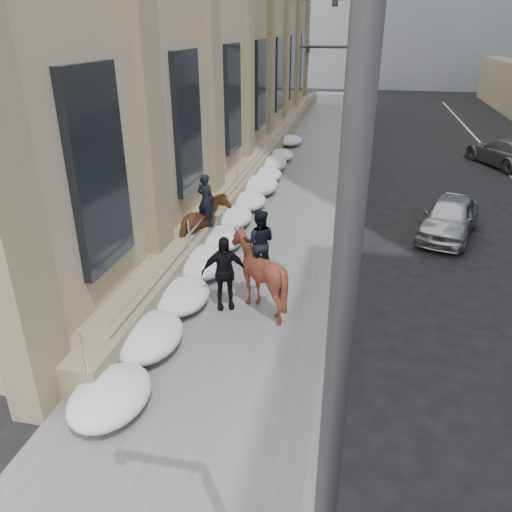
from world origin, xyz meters
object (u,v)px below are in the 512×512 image
at_px(pedestrian, 224,273).
at_px(car_grey, 506,152).
at_px(car_silver, 450,217).
at_px(mounted_horse_right, 258,269).
at_px(mounted_horse_left, 204,222).

relative_size(pedestrian, car_grey, 0.39).
distance_m(car_silver, car_grey, 11.71).
xyz_separation_m(mounted_horse_right, car_silver, (5.64, 6.51, -0.54)).
bearing_deg(mounted_horse_left, car_silver, -141.26).
bearing_deg(mounted_horse_right, car_grey, -125.25).
xyz_separation_m(car_silver, car_grey, (4.31, 10.89, 0.04)).
distance_m(mounted_horse_left, mounted_horse_right, 4.06).
bearing_deg(car_silver, pedestrian, -116.51).
relative_size(mounted_horse_right, pedestrian, 1.33).
distance_m(mounted_horse_right, car_grey, 20.05).
bearing_deg(pedestrian, car_grey, 37.04).
bearing_deg(pedestrian, mounted_horse_right, -9.04).
relative_size(mounted_horse_left, mounted_horse_right, 0.96).
bearing_deg(car_silver, car_grey, 86.07).
bearing_deg(car_grey, mounted_horse_right, 36.32).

